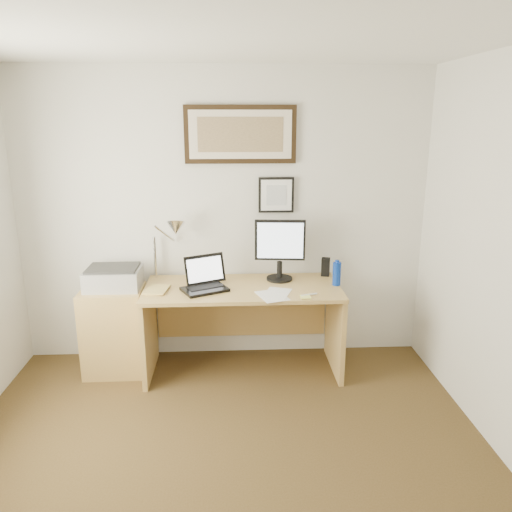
{
  "coord_description": "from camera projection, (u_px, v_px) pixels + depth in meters",
  "views": [
    {
      "loc": [
        0.06,
        -2.23,
        2.08
      ],
      "look_at": [
        0.25,
        1.43,
        1.07
      ],
      "focal_mm": 35.0,
      "sensor_mm": 36.0,
      "label": 1
    }
  ],
  "objects": [
    {
      "name": "ceiling",
      "position": [
        213.0,
        11.0,
        2.03
      ],
      "size": [
        4.0,
        4.0,
        0.0
      ],
      "primitive_type": "plane",
      "rotation": [
        3.14,
        0.0,
        0.0
      ],
      "color": "white",
      "rests_on": "ground"
    },
    {
      "name": "laptop",
      "position": [
        205.0,
        282.0,
        4.01
      ],
      "size": [
        0.41,
        0.42,
        0.26
      ],
      "color": "black",
      "rests_on": "desk"
    },
    {
      "name": "wall_back",
      "position": [
        224.0,
        218.0,
        4.29
      ],
      "size": [
        3.5,
        0.02,
        2.5
      ],
      "primitive_type": "cube",
      "color": "silver",
      "rests_on": "ground"
    },
    {
      "name": "bottle_cap",
      "position": [
        337.0,
        261.0,
        4.06
      ],
      "size": [
        0.03,
        0.03,
        0.02
      ],
      "primitive_type": "cylinder",
      "color": "#0B2F9A",
      "rests_on": "water_bottle"
    },
    {
      "name": "picture_small",
      "position": [
        276.0,
        195.0,
        4.23
      ],
      "size": [
        0.3,
        0.03,
        0.3
      ],
      "color": "black",
      "rests_on": "wall_back"
    },
    {
      "name": "side_cabinet",
      "position": [
        115.0,
        331.0,
        4.17
      ],
      "size": [
        0.5,
        0.4,
        0.73
      ],
      "primitive_type": "cube",
      "color": "#AE8849",
      "rests_on": "floor"
    },
    {
      "name": "desk",
      "position": [
        242.0,
        310.0,
        4.22
      ],
      "size": [
        1.6,
        0.7,
        0.75
      ],
      "color": "#AE8849",
      "rests_on": "floor"
    },
    {
      "name": "desk_lamp",
      "position": [
        174.0,
        230.0,
        4.1
      ],
      "size": [
        0.29,
        0.27,
        0.53
      ],
      "color": "silver",
      "rests_on": "desk"
    },
    {
      "name": "sticky_pad",
      "position": [
        306.0,
        297.0,
        3.82
      ],
      "size": [
        0.08,
        0.08,
        0.01
      ],
      "primitive_type": "cube",
      "rotation": [
        0.0,
        0.0,
        0.03
      ],
      "color": "#F6FB77",
      "rests_on": "desk"
    },
    {
      "name": "paper_sheet_a",
      "position": [
        272.0,
        296.0,
        3.86
      ],
      "size": [
        0.27,
        0.32,
        0.0
      ],
      "primitive_type": "cube",
      "rotation": [
        0.0,
        0.0,
        0.32
      ],
      "color": "white",
      "rests_on": "desk"
    },
    {
      "name": "picture_large",
      "position": [
        240.0,
        134.0,
        4.08
      ],
      "size": [
        0.92,
        0.04,
        0.47
      ],
      "color": "black",
      "rests_on": "wall_back"
    },
    {
      "name": "book",
      "position": [
        146.0,
        289.0,
        3.98
      ],
      "size": [
        0.2,
        0.26,
        0.02
      ],
      "primitive_type": "imported",
      "rotation": [
        0.0,
        0.0,
        -0.15
      ],
      "color": "tan",
      "rests_on": "desk"
    },
    {
      "name": "paper_sheet_b",
      "position": [
        277.0,
        293.0,
        3.91
      ],
      "size": [
        0.27,
        0.31,
        0.0
      ],
      "primitive_type": "cube",
      "rotation": [
        0.0,
        0.0,
        -0.35
      ],
      "color": "white",
      "rests_on": "desk"
    },
    {
      "name": "water_bottle",
      "position": [
        337.0,
        274.0,
        4.09
      ],
      "size": [
        0.07,
        0.07,
        0.19
      ],
      "primitive_type": "cylinder",
      "color": "#0B2F9A",
      "rests_on": "desk"
    },
    {
      "name": "speaker",
      "position": [
        326.0,
        267.0,
        4.34
      ],
      "size": [
        0.08,
        0.08,
        0.16
      ],
      "primitive_type": "cube",
      "rotation": [
        0.0,
        0.0,
        -0.27
      ],
      "color": "black",
      "rests_on": "desk"
    },
    {
      "name": "marker_pen",
      "position": [
        309.0,
        295.0,
        3.86
      ],
      "size": [
        0.14,
        0.06,
        0.02
      ],
      "primitive_type": "cylinder",
      "rotation": [
        0.0,
        1.57,
        0.35
      ],
      "color": "white",
      "rests_on": "desk"
    },
    {
      "name": "lcd_monitor",
      "position": [
        280.0,
        247.0,
        4.16
      ],
      "size": [
        0.42,
        0.22,
        0.52
      ],
      "color": "black",
      "rests_on": "desk"
    },
    {
      "name": "printer",
      "position": [
        114.0,
        278.0,
        4.09
      ],
      "size": [
        0.44,
        0.34,
        0.18
      ],
      "color": "#9F9FA1",
      "rests_on": "side_cabinet"
    }
  ]
}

